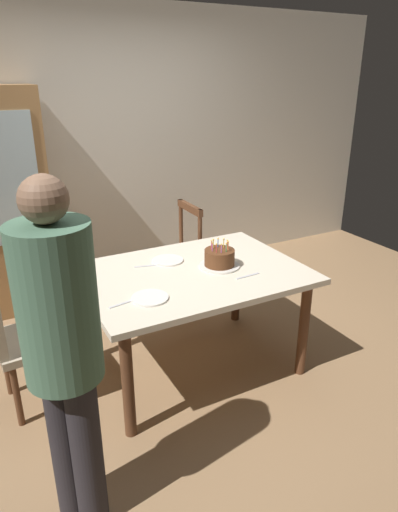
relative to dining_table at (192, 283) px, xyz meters
name	(u,v)px	position (x,y,z in m)	size (l,w,h in m)	color
ground	(193,365)	(0.00, 0.00, -0.66)	(6.40, 6.40, 0.00)	#93704C
back_wall	(104,150)	(0.00, 1.85, 0.64)	(6.40, 0.10, 2.60)	silver
dining_table	(192,283)	(0.00, 0.00, 0.00)	(1.47, 1.06, 0.75)	beige
birthday_cake	(219,259)	(0.20, -0.02, 0.15)	(0.28, 0.28, 0.19)	silver
plate_near_celebrant	(150,298)	(-0.40, -0.24, 0.09)	(0.22, 0.22, 0.01)	white
plate_far_side	(168,260)	(-0.07, 0.24, 0.09)	(0.22, 0.22, 0.01)	white
fork_near_celebrant	(123,303)	(-0.56, -0.23, 0.09)	(0.18, 0.02, 0.01)	silver
fork_far_side	(148,266)	(-0.23, 0.22, 0.09)	(0.18, 0.02, 0.01)	silver
fork_near_guest	(248,276)	(0.28, -0.24, 0.09)	(0.18, 0.02, 0.01)	silver
chair_spindle_back	(173,262)	(0.25, 0.85, -0.20)	(0.44, 0.44, 0.95)	tan
chair_upholstered	(17,332)	(-1.12, 0.13, -0.13)	(0.47, 0.47, 0.95)	tan
person_celebrant	(63,346)	(-1.01, -0.81, 0.28)	(0.32, 0.32, 1.65)	#262328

